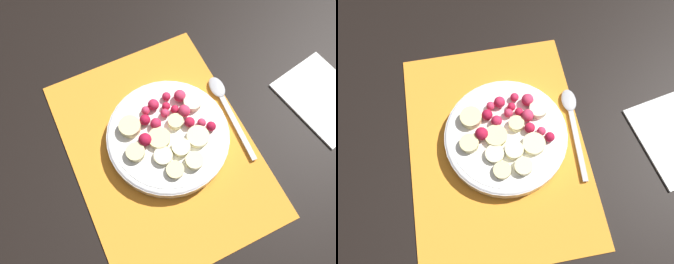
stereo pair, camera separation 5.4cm
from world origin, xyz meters
The scene contains 5 objects.
ground_plane centered at (0.00, 0.00, 0.00)m, with size 3.00×3.00×0.00m, color black.
placemat centered at (0.00, 0.00, 0.00)m, with size 0.40×0.30×0.01m.
fruit_bowl centered at (-0.01, 0.02, 0.02)m, with size 0.21×0.21×0.05m.
spoon centered at (-0.03, 0.14, 0.01)m, with size 0.17×0.03×0.01m.
napkin centered at (0.04, 0.31, 0.00)m, with size 0.18×0.15×0.01m.
Camera 1 is at (0.17, -0.07, 0.54)m, focal length 35.00 mm.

